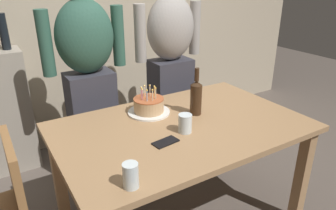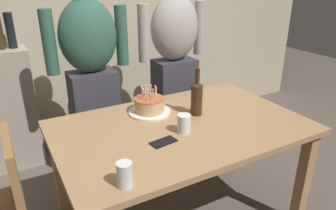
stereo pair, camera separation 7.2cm
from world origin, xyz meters
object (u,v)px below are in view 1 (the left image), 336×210
(water_glass_far, at_px, (131,176))
(person_man_bearded, at_px, (89,79))
(wine_bottle, at_px, (196,97))
(person_woman_cardigan, at_px, (171,65))
(birthday_cake, at_px, (149,106))
(cell_phone, at_px, (166,142))
(water_glass_near, at_px, (185,123))

(water_glass_far, distance_m, person_man_bearded, 1.16)
(water_glass_far, xyz_separation_m, wine_bottle, (0.68, 0.47, 0.06))
(person_woman_cardigan, bearing_deg, birthday_cake, 46.26)
(wine_bottle, xyz_separation_m, person_man_bearded, (-0.48, 0.67, 0.01))
(water_glass_far, distance_m, wine_bottle, 0.83)
(wine_bottle, relative_size, cell_phone, 2.15)
(water_glass_far, bearing_deg, person_man_bearded, 79.65)
(birthday_cake, xyz_separation_m, cell_phone, (-0.11, -0.39, -0.04))
(birthday_cake, height_order, wine_bottle, wine_bottle)
(person_man_bearded, bearing_deg, water_glass_near, 108.06)
(water_glass_far, xyz_separation_m, person_man_bearded, (0.21, 1.14, 0.08))
(cell_phone, bearing_deg, person_woman_cardigan, 48.76)
(water_glass_near, height_order, water_glass_far, water_glass_far)
(birthday_cake, height_order, water_glass_far, birthday_cake)
(water_glass_far, relative_size, wine_bottle, 0.37)
(water_glass_far, bearing_deg, birthday_cake, 56.00)
(birthday_cake, height_order, water_glass_near, birthday_cake)
(wine_bottle, bearing_deg, person_man_bearded, 125.37)
(cell_phone, height_order, person_woman_cardigan, person_woman_cardigan)
(water_glass_near, xyz_separation_m, water_glass_far, (-0.48, -0.30, 0.00))
(person_man_bearded, bearing_deg, birthday_cake, 114.03)
(birthday_cake, xyz_separation_m, person_man_bearded, (-0.22, 0.50, 0.09))
(wine_bottle, xyz_separation_m, person_woman_cardigan, (0.23, 0.67, 0.01))
(water_glass_near, relative_size, person_man_bearded, 0.07)
(water_glass_far, xyz_separation_m, person_woman_cardigan, (0.91, 1.14, 0.08))
(water_glass_far, height_order, cell_phone, water_glass_far)
(person_woman_cardigan, bearing_deg, water_glass_far, 51.39)
(birthday_cake, height_order, cell_phone, birthday_cake)
(birthday_cake, distance_m, person_woman_cardigan, 0.70)
(person_man_bearded, height_order, person_woman_cardigan, same)
(water_glass_near, bearing_deg, water_glass_far, -148.41)
(wine_bottle, distance_m, person_man_bearded, 0.82)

